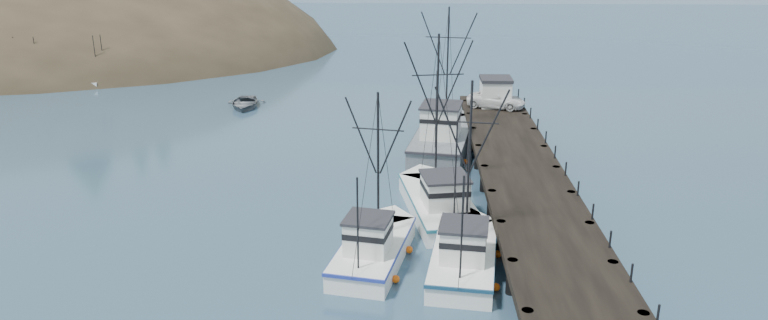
% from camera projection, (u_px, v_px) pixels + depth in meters
% --- Properties ---
extents(ground, '(400.00, 400.00, 0.00)m').
position_uv_depth(ground, '(295.00, 298.00, 35.94)').
color(ground, '#2A475F').
rests_on(ground, ground).
extents(pier, '(6.00, 44.00, 2.00)m').
position_uv_depth(pier, '(520.00, 170.00, 49.98)').
color(pier, black).
rests_on(pier, ground).
extents(moored_sailboats, '(15.19, 20.55, 6.35)m').
position_uv_depth(moored_sailboats, '(95.00, 74.00, 89.48)').
color(moored_sailboats, white).
rests_on(moored_sailboats, ground).
extents(trawler_near, '(4.72, 10.87, 11.01)m').
position_uv_depth(trawler_near, '(464.00, 253.00, 39.15)').
color(trawler_near, white).
rests_on(trawler_near, ground).
extents(trawler_mid, '(4.97, 10.20, 10.20)m').
position_uv_depth(trawler_mid, '(375.00, 247.00, 39.91)').
color(trawler_mid, white).
rests_on(trawler_mid, ground).
extents(trawler_far, '(5.80, 12.31, 12.37)m').
position_uv_depth(trawler_far, '(438.00, 201.00, 46.57)').
color(trawler_far, white).
rests_on(trawler_far, ground).
extents(work_vessel, '(6.49, 14.96, 12.55)m').
position_uv_depth(work_vessel, '(443.00, 136.00, 59.73)').
color(work_vessel, slate).
rests_on(work_vessel, ground).
extents(pier_shed, '(3.00, 3.20, 2.80)m').
position_uv_depth(pier_shed, '(495.00, 91.00, 66.46)').
color(pier_shed, silver).
rests_on(pier_shed, pier).
extents(pickup_truck, '(6.03, 4.15, 1.53)m').
position_uv_depth(pickup_truck, '(496.00, 100.00, 65.97)').
color(pickup_truck, silver).
rests_on(pickup_truck, pier).
extents(motorboat, '(4.84, 6.34, 1.23)m').
position_uv_depth(motorboat, '(245.00, 107.00, 74.42)').
color(motorboat, '#5A5F64').
rests_on(motorboat, ground).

